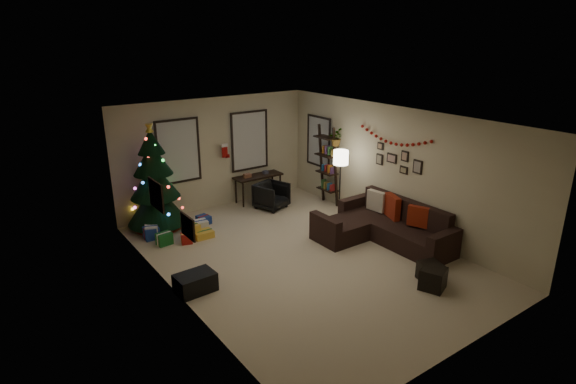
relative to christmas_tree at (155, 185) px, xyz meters
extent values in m
plane|color=beige|center=(1.72, -3.05, -1.00)|extent=(7.00, 7.00, 0.00)
plane|color=white|center=(1.72, -3.05, 1.70)|extent=(7.00, 7.00, 0.00)
plane|color=beige|center=(1.72, 0.45, 0.35)|extent=(5.00, 0.00, 5.00)
plane|color=beige|center=(1.72, -6.55, 0.35)|extent=(5.00, 0.00, 5.00)
plane|color=beige|center=(-0.78, -3.05, 0.35)|extent=(0.00, 7.00, 7.00)
plane|color=beige|center=(4.22, -3.05, 0.35)|extent=(0.00, 7.00, 7.00)
cube|color=#728CB2|center=(0.77, 0.42, 0.55)|extent=(0.94, 0.02, 1.35)
cube|color=beige|center=(0.77, 0.42, 0.55)|extent=(0.94, 0.03, 1.35)
cube|color=#728CB2|center=(2.67, 0.42, 0.55)|extent=(0.94, 0.02, 1.35)
cube|color=beige|center=(2.67, 0.42, 0.55)|extent=(0.94, 0.03, 1.35)
cube|color=#728CB2|center=(4.19, -0.50, 0.50)|extent=(0.05, 0.27, 1.17)
cube|color=beige|center=(4.19, -0.50, 0.50)|extent=(0.05, 0.45, 1.17)
cylinder|color=black|center=(0.00, 0.00, -0.86)|extent=(0.10, 0.10, 0.29)
cone|color=black|center=(0.00, 0.00, -0.43)|extent=(1.30, 1.30, 0.91)
cone|color=black|center=(0.00, 0.00, 0.10)|extent=(1.07, 1.07, 0.76)
cone|color=black|center=(0.00, 0.00, 0.57)|extent=(0.84, 0.84, 0.67)
cone|color=black|center=(0.00, 0.00, 0.96)|extent=(0.57, 0.57, 0.52)
cylinder|color=maroon|center=(0.00, 0.00, -0.98)|extent=(1.05, 1.05, 0.04)
cube|color=silver|center=(0.67, -0.70, -0.89)|extent=(0.35, 0.28, 0.22)
cube|color=gold|center=(0.37, -1.00, -0.85)|extent=(0.28, 0.25, 0.30)
cube|color=navy|center=(0.92, -0.40, -0.91)|extent=(0.25, 0.30, 0.18)
cube|color=#14591E|center=(-0.23, -0.95, -0.87)|extent=(0.30, 0.22, 0.25)
cube|color=maroon|center=(0.17, -1.15, -0.90)|extent=(0.22, 0.22, 0.20)
cube|color=silver|center=(-0.33, -0.50, -0.86)|extent=(0.26, 0.26, 0.28)
cube|color=gold|center=(0.57, -1.10, -0.92)|extent=(0.40, 0.30, 0.15)
cube|color=navy|center=(-0.35, -0.51, -0.87)|extent=(0.30, 0.28, 0.26)
cube|color=#14591E|center=(0.00, -0.17, -0.91)|extent=(0.27, 0.27, 0.17)
cube|color=black|center=(3.75, -3.56, -0.80)|extent=(0.83, 2.22, 0.39)
cube|color=black|center=(4.06, -3.56, -0.38)|extent=(0.20, 2.22, 0.46)
cube|color=black|center=(3.75, -4.77, -0.69)|extent=(0.83, 0.20, 0.61)
cube|color=black|center=(3.75, -2.35, -0.69)|extent=(0.83, 0.20, 0.61)
cube|color=black|center=(2.94, -2.87, -0.80)|extent=(0.79, 0.83, 0.39)
cube|color=black|center=(2.45, -2.87, -0.69)|extent=(0.18, 0.83, 0.61)
cube|color=maroon|center=(3.93, -3.99, -0.36)|extent=(0.26, 0.43, 0.42)
cube|color=maroon|center=(3.93, -3.30, -0.36)|extent=(0.30, 0.51, 0.50)
cube|color=beige|center=(3.93, -2.83, -0.37)|extent=(0.17, 0.45, 0.44)
cube|color=black|center=(2.82, -5.27, -0.81)|extent=(0.51, 0.51, 0.37)
cube|color=black|center=(3.00, -5.07, -0.83)|extent=(0.44, 0.44, 0.34)
cube|color=black|center=(2.75, 0.17, -0.34)|extent=(1.27, 0.45, 0.05)
cylinder|color=black|center=(2.19, -0.01, -0.68)|extent=(0.05, 0.05, 0.64)
cylinder|color=black|center=(2.19, 0.35, -0.68)|extent=(0.05, 0.05, 0.64)
cylinder|color=black|center=(3.31, -0.01, -0.68)|extent=(0.05, 0.05, 0.64)
cylinder|color=black|center=(3.31, 0.35, -0.68)|extent=(0.05, 0.05, 0.64)
imported|color=black|center=(2.73, -0.48, -0.67)|extent=(0.79, 0.76, 0.65)
cube|color=black|center=(4.04, -1.32, 0.01)|extent=(0.05, 0.05, 2.02)
cube|color=black|center=(4.04, -0.79, 0.01)|extent=(0.05, 0.05, 2.02)
cube|color=black|center=(4.01, -1.05, -0.61)|extent=(0.30, 0.56, 0.03)
cube|color=black|center=(4.01, -1.05, -0.16)|extent=(0.30, 0.56, 0.03)
cube|color=black|center=(4.01, -1.05, 0.29)|extent=(0.30, 0.56, 0.03)
cube|color=black|center=(4.01, -1.05, 0.74)|extent=(0.30, 0.56, 0.03)
imported|color=#4C4C4C|center=(4.02, -1.31, 0.83)|extent=(0.61, 0.62, 0.53)
cylinder|color=black|center=(3.67, -1.92, -0.98)|extent=(0.28, 0.28, 0.03)
cylinder|color=black|center=(3.67, -1.92, -0.29)|extent=(0.03, 0.03, 1.36)
cylinder|color=white|center=(3.67, -1.92, 0.46)|extent=(0.34, 0.34, 0.32)
cube|color=black|center=(-0.76, -2.26, 0.56)|extent=(0.04, 0.60, 0.50)
cube|color=tan|center=(-0.76, -2.26, 0.56)|extent=(0.01, 0.54, 0.45)
cube|color=black|center=(-0.76, -3.51, 0.42)|extent=(0.04, 0.45, 0.35)
cube|color=beige|center=(-0.76, -3.51, 0.42)|extent=(0.01, 0.40, 0.31)
cube|color=black|center=(4.20, -3.65, 0.55)|extent=(0.03, 0.22, 0.28)
cube|color=black|center=(4.20, -3.30, 0.70)|extent=(0.03, 0.18, 0.22)
cube|color=black|center=(4.20, -3.30, 0.40)|extent=(0.03, 0.20, 0.16)
cube|color=black|center=(4.20, -2.95, 0.58)|extent=(0.03, 0.26, 0.20)
cube|color=black|center=(4.20, -2.60, 0.48)|extent=(0.03, 0.18, 0.24)
cube|color=black|center=(4.20, -2.60, 0.78)|extent=(0.03, 0.16, 0.16)
cube|color=#990F0C|center=(1.57, 0.50, 0.49)|extent=(0.14, 0.04, 0.30)
cube|color=white|center=(1.57, 0.50, 0.64)|extent=(0.16, 0.05, 0.08)
cube|color=#990F0C|center=(1.64, 0.50, 0.36)|extent=(0.10, 0.04, 0.08)
cube|color=#990F0C|center=(1.90, 0.30, 0.41)|extent=(0.14, 0.04, 0.30)
cube|color=white|center=(1.90, 0.30, 0.56)|extent=(0.16, 0.05, 0.08)
cube|color=#990F0C|center=(1.97, 0.30, 0.28)|extent=(0.10, 0.04, 0.08)
cube|color=black|center=(-0.50, -3.01, -0.84)|extent=(0.67, 0.46, 0.32)
camera|label=1|loc=(-3.24, -9.53, 3.13)|focal=29.09mm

